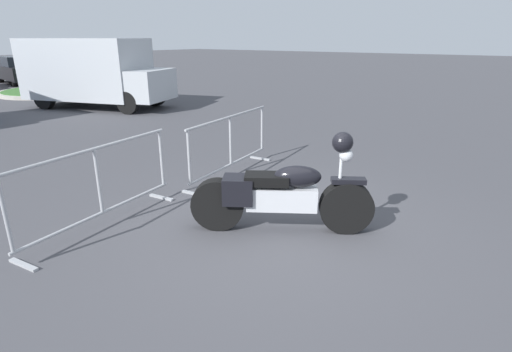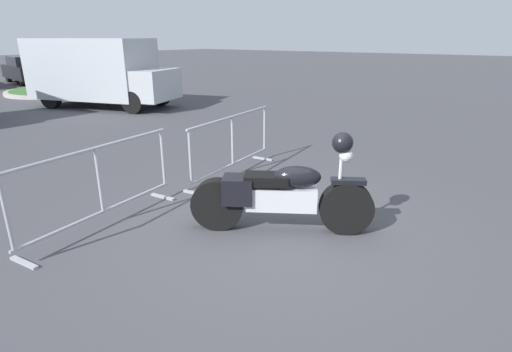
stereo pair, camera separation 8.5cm
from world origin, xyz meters
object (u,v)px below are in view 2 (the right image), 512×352
(crowd_barrier_near, at_px, (100,186))
(crowd_barrier_far, at_px, (233,145))
(delivery_van, at_px, (98,71))
(parked_car_black, at_px, (28,70))
(motorcycle, at_px, (281,194))

(crowd_barrier_near, xyz_separation_m, crowd_barrier_far, (2.59, 0.00, 0.00))
(crowd_barrier_far, distance_m, delivery_van, 9.03)
(delivery_van, xyz_separation_m, parked_car_black, (2.03, 10.03, -0.53))
(crowd_barrier_near, distance_m, parked_car_black, 20.02)
(crowd_barrier_near, distance_m, delivery_van, 10.15)
(motorcycle, xyz_separation_m, parked_car_black, (6.16, 20.49, 0.22))
(motorcycle, relative_size, crowd_barrier_far, 0.83)
(motorcycle, xyz_separation_m, crowd_barrier_near, (-1.29, 1.91, 0.06))
(motorcycle, distance_m, crowd_barrier_near, 2.31)
(motorcycle, height_order, parked_car_black, parked_car_black)
(parked_car_black, bearing_deg, delivery_van, 178.38)
(motorcycle, relative_size, delivery_van, 0.38)
(crowd_barrier_near, bearing_deg, delivery_van, 57.60)
(crowd_barrier_near, height_order, crowd_barrier_far, same)
(motorcycle, height_order, crowd_barrier_near, motorcycle)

